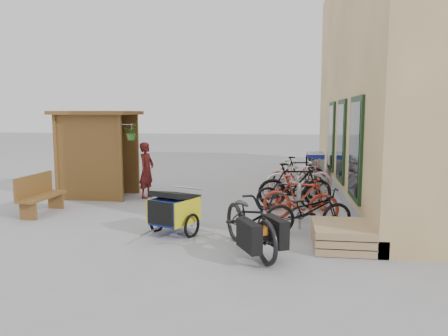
# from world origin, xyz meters

# --- Properties ---
(ground) EXTENTS (80.00, 80.00, 0.00)m
(ground) POSITION_xyz_m (0.00, 0.00, 0.00)
(ground) COLOR gray
(building) EXTENTS (6.07, 13.00, 7.00)m
(building) POSITION_xyz_m (6.49, 4.50, 3.49)
(building) COLOR #DDBC7F
(building) RESTS_ON ground
(kiosk) EXTENTS (2.49, 1.65, 2.40)m
(kiosk) POSITION_xyz_m (-3.28, 2.47, 1.55)
(kiosk) COLOR brown
(kiosk) RESTS_ON ground
(bike_rack) EXTENTS (0.05, 5.35, 0.86)m
(bike_rack) POSITION_xyz_m (2.30, 2.40, 0.52)
(bike_rack) COLOR #A5A8AD
(bike_rack) RESTS_ON ground
(pallet_stack) EXTENTS (1.00, 1.20, 0.40)m
(pallet_stack) POSITION_xyz_m (3.00, -1.40, 0.21)
(pallet_stack) COLOR #A2865E
(pallet_stack) RESTS_ON ground
(bench) EXTENTS (0.46, 1.47, 0.93)m
(bench) POSITION_xyz_m (-3.68, 0.26, 0.47)
(bench) COLOR brown
(bench) RESTS_ON ground
(shopping_carts) EXTENTS (0.56, 1.90, 1.01)m
(shopping_carts) POSITION_xyz_m (3.00, 6.39, 0.59)
(shopping_carts) COLOR silver
(shopping_carts) RESTS_ON ground
(child_trailer) EXTENTS (1.01, 1.52, 0.89)m
(child_trailer) POSITION_xyz_m (-0.13, -0.98, 0.50)
(child_trailer) COLOR navy
(child_trailer) RESTS_ON ground
(cargo_bike) EXTENTS (1.63, 2.21, 1.11)m
(cargo_bike) POSITION_xyz_m (1.44, -1.90, 0.55)
(cargo_bike) COLOR black
(cargo_bike) RESTS_ON ground
(person_kiosk) EXTENTS (0.48, 0.63, 1.55)m
(person_kiosk) POSITION_xyz_m (-1.80, 2.49, 0.77)
(person_kiosk) COLOR maroon
(person_kiosk) RESTS_ON ground
(bike_0) EXTENTS (1.84, 1.06, 0.92)m
(bike_0) POSITION_xyz_m (2.45, -0.55, 0.46)
(bike_0) COLOR black
(bike_0) RESTS_ON ground
(bike_1) EXTENTS (1.74, 0.88, 1.01)m
(bike_1) POSITION_xyz_m (2.32, 0.40, 0.50)
(bike_1) COLOR #9F2F1D
(bike_1) RESTS_ON ground
(bike_2) EXTENTS (1.76, 1.05, 0.88)m
(bike_2) POSITION_xyz_m (2.10, 1.60, 0.44)
(bike_2) COLOR black
(bike_2) RESTS_ON ground
(bike_3) EXTENTS (1.91, 0.81, 1.11)m
(bike_3) POSITION_xyz_m (2.24, 1.86, 0.56)
(bike_3) COLOR black
(bike_3) RESTS_ON ground
(bike_4) EXTENTS (1.66, 0.77, 0.84)m
(bike_4) POSITION_xyz_m (2.14, 2.85, 0.42)
(bike_4) COLOR #D28891
(bike_4) RESTS_ON ground
(bike_5) EXTENTS (1.79, 0.67, 1.05)m
(bike_5) POSITION_xyz_m (2.31, 3.24, 0.53)
(bike_5) COLOR white
(bike_5) RESTS_ON ground
(bike_6) EXTENTS (2.03, 1.19, 1.01)m
(bike_6) POSITION_xyz_m (2.43, 4.02, 0.50)
(bike_6) COLOR #D28891
(bike_6) RESTS_ON ground
(bike_7) EXTENTS (1.77, 0.94, 1.02)m
(bike_7) POSITION_xyz_m (2.43, 4.49, 0.51)
(bike_7) COLOR black
(bike_7) RESTS_ON ground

